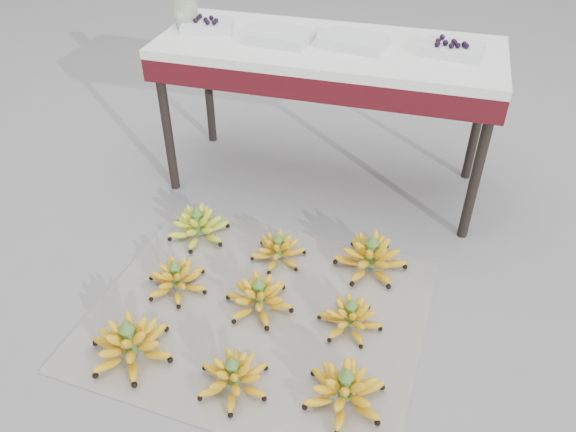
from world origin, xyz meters
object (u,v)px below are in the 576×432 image
(tray_far_left, at_px, (208,25))
(tray_left, at_px, (279,36))
(bunch_mid_right, at_px, (350,317))
(bunch_front_center, at_px, (233,377))
(vendor_table, at_px, (328,61))
(bunch_mid_left, at_px, (177,279))
(newspaper_mat, at_px, (259,313))
(bunch_mid_center, at_px, (259,297))
(bunch_front_left, at_px, (130,344))
(bunch_back_center, at_px, (278,250))
(tray_far_right, at_px, (453,49))
(glass_jar, at_px, (186,12))
(tray_right, at_px, (353,41))
(bunch_front_right, at_px, (345,390))
(bunch_back_left, at_px, (198,226))
(bunch_back_right, at_px, (371,257))

(tray_far_left, xyz_separation_m, tray_left, (0.36, -0.06, 0.00))
(bunch_mid_right, height_order, tray_left, tray_left)
(bunch_front_center, relative_size, tray_left, 1.11)
(vendor_table, relative_size, tray_far_left, 5.68)
(bunch_mid_right, relative_size, vendor_table, 0.18)
(bunch_mid_right, bearing_deg, bunch_mid_left, -168.88)
(newspaper_mat, relative_size, vendor_table, 0.82)
(bunch_mid_center, height_order, tray_far_left, tray_far_left)
(bunch_front_left, bearing_deg, bunch_back_center, 81.20)
(bunch_front_left, distance_m, tray_far_right, 1.75)
(bunch_mid_right, xyz_separation_m, glass_jar, (-1.01, 0.97, 0.75))
(newspaper_mat, xyz_separation_m, bunch_mid_left, (-0.36, 0.04, 0.05))
(bunch_mid_right, distance_m, tray_right, 1.19)
(bunch_front_left, bearing_deg, tray_left, 101.63)
(bunch_front_left, height_order, tray_left, tray_left)
(vendor_table, height_order, glass_jar, glass_jar)
(bunch_mid_right, bearing_deg, bunch_front_center, -119.44)
(bunch_mid_center, distance_m, glass_jar, 1.38)
(bunch_front_center, bearing_deg, tray_far_right, 92.17)
(bunch_front_right, bearing_deg, bunch_mid_center, 123.13)
(newspaper_mat, xyz_separation_m, bunch_back_left, (-0.41, 0.37, 0.06))
(bunch_back_right, distance_m, tray_far_left, 1.31)
(bunch_front_center, height_order, bunch_mid_right, bunch_front_center)
(bunch_back_right, xyz_separation_m, tray_right, (-0.23, 0.60, 0.69))
(newspaper_mat, relative_size, glass_jar, 9.05)
(bunch_front_center, bearing_deg, bunch_back_left, 144.97)
(bunch_front_center, height_order, tray_far_left, tray_far_left)
(tray_far_left, bearing_deg, newspaper_mat, -60.79)
(newspaper_mat, xyz_separation_m, vendor_table, (0.03, 0.97, 0.65))
(glass_jar, bearing_deg, newspaper_mat, -56.50)
(bunch_back_left, distance_m, bunch_back_right, 0.78)
(bunch_front_center, bearing_deg, vendor_table, 113.78)
(newspaper_mat, xyz_separation_m, tray_left, (-0.19, 0.93, 0.76))
(newspaper_mat, distance_m, bunch_front_left, 0.50)
(bunch_back_center, relative_size, tray_right, 0.91)
(bunch_front_right, height_order, bunch_back_center, bunch_front_right)
(bunch_mid_right, bearing_deg, newspaper_mat, -163.89)
(bunch_mid_right, xyz_separation_m, tray_right, (-0.21, 0.94, 0.70))
(tray_left, xyz_separation_m, tray_far_right, (0.75, 0.06, -0.00))
(glass_jar, bearing_deg, bunch_mid_center, -56.10)
(tray_left, bearing_deg, bunch_back_center, -74.38)
(bunch_front_center, xyz_separation_m, tray_far_right, (0.53, 1.34, 0.70))
(bunch_back_right, height_order, tray_far_left, tray_far_left)
(vendor_table, bearing_deg, bunch_mid_right, -71.09)
(bunch_back_center, relative_size, vendor_table, 0.18)
(bunch_back_center, relative_size, tray_far_left, 1.02)
(bunch_mid_left, relative_size, bunch_back_center, 1.07)
(tray_left, relative_size, tray_right, 0.99)
(bunch_front_left, distance_m, glass_jar, 1.54)
(bunch_mid_right, xyz_separation_m, tray_far_right, (0.21, 0.96, 0.70))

